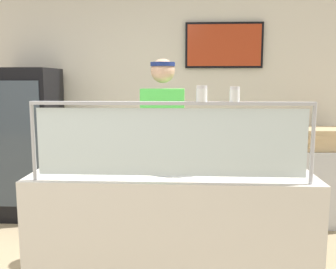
% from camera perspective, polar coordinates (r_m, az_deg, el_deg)
% --- Properties ---
extents(ground_plane, '(12.00, 12.00, 0.00)m').
position_cam_1_polar(ground_plane, '(3.56, 1.09, -17.99)').
color(ground_plane, tan).
rests_on(ground_plane, ground).
extents(shop_rear_unit, '(6.31, 0.13, 2.70)m').
position_cam_1_polar(shop_rear_unit, '(4.62, 1.89, 5.59)').
color(shop_rear_unit, silver).
rests_on(shop_rear_unit, ground).
extents(serving_counter, '(1.91, 0.74, 0.95)m').
position_cam_1_polar(serving_counter, '(2.79, 0.64, -14.96)').
color(serving_counter, silver).
rests_on(serving_counter, ground).
extents(sneeze_guard, '(1.73, 0.06, 0.50)m').
position_cam_1_polar(sneeze_guard, '(2.28, 0.33, 0.29)').
color(sneeze_guard, '#B2B5BC').
rests_on(sneeze_guard, serving_counter).
extents(pizza_tray, '(0.48, 0.48, 0.04)m').
position_cam_1_polar(pizza_tray, '(2.66, 1.04, -4.92)').
color(pizza_tray, '#9EA0A8').
rests_on(pizza_tray, serving_counter).
extents(pizza_server, '(0.14, 0.29, 0.01)m').
position_cam_1_polar(pizza_server, '(2.64, -0.02, -4.54)').
color(pizza_server, '#ADAFB7').
rests_on(pizza_server, pizza_tray).
extents(parmesan_shaker, '(0.07, 0.07, 0.10)m').
position_cam_1_polar(parmesan_shaker, '(2.25, 5.15, 6.06)').
color(parmesan_shaker, white).
rests_on(parmesan_shaker, sneeze_guard).
extents(pepper_flake_shaker, '(0.06, 0.06, 0.09)m').
position_cam_1_polar(pepper_flake_shaker, '(2.27, 10.11, 5.92)').
color(pepper_flake_shaker, white).
rests_on(pepper_flake_shaker, sneeze_guard).
extents(worker_figure, '(0.41, 0.50, 1.76)m').
position_cam_1_polar(worker_figure, '(3.35, -0.72, -1.51)').
color(worker_figure, '#23232D').
rests_on(worker_figure, ground).
extents(drink_fridge, '(0.68, 0.65, 1.71)m').
position_cam_1_polar(drink_fridge, '(4.62, -20.60, -1.24)').
color(drink_fridge, black).
rests_on(drink_fridge, ground).
extents(prep_shelf, '(0.70, 0.55, 0.83)m').
position_cam_1_polar(prep_shelf, '(4.52, 21.99, -7.21)').
color(prep_shelf, '#B7BABF').
rests_on(prep_shelf, ground).
extents(pizza_box_stack, '(0.47, 0.47, 0.22)m').
position_cam_1_polar(pizza_box_stack, '(4.42, 22.37, -0.58)').
color(pizza_box_stack, tan).
rests_on(pizza_box_stack, prep_shelf).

